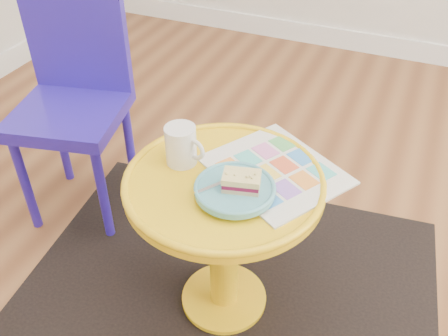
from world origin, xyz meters
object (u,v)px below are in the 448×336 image
at_px(side_table, 224,219).
at_px(chair, 74,92).
at_px(newspaper, 275,170).
at_px(mug, 182,144).
at_px(plate, 235,190).

xyz_separation_m(side_table, chair, (-0.68, 0.27, 0.11)).
xyz_separation_m(newspaper, mug, (-0.24, -0.06, 0.05)).
bearing_deg(side_table, newspaper, 39.13).
relative_size(chair, newspaper, 2.40).
bearing_deg(plate, mug, 158.06).
distance_m(newspaper, mug, 0.26).
distance_m(chair, mug, 0.60).
height_order(side_table, chair, chair).
xyz_separation_m(side_table, mug, (-0.13, 0.03, 0.20)).
xyz_separation_m(mug, plate, (0.18, -0.07, -0.04)).
height_order(side_table, plate, plate).
distance_m(chair, newspaper, 0.81).
height_order(side_table, newspaper, newspaper).
distance_m(chair, plate, 0.80).
height_order(chair, mug, chair).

